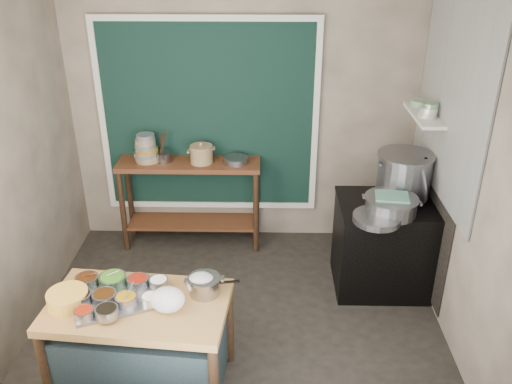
{
  "coord_description": "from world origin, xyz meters",
  "views": [
    {
      "loc": [
        0.24,
        -3.75,
        3.11
      ],
      "look_at": [
        0.15,
        0.25,
        1.13
      ],
      "focal_mm": 38.0,
      "sensor_mm": 36.0,
      "label": 1
    }
  ],
  "objects_px": {
    "prep_table": "(142,345)",
    "yellow_basin": "(68,299)",
    "steamer": "(391,205)",
    "saucepan": "(204,285)",
    "stove_block": "(385,246)",
    "condiment_tray": "(115,300)",
    "utensil_cup": "(164,157)",
    "stock_pot": "(404,175)",
    "back_counter": "(191,203)",
    "ceramic_crock": "(202,155)"
  },
  "relations": [
    {
      "from": "stove_block",
      "to": "saucepan",
      "type": "relative_size",
      "value": 3.76
    },
    {
      "from": "back_counter",
      "to": "saucepan",
      "type": "height_order",
      "value": "back_counter"
    },
    {
      "from": "back_counter",
      "to": "ceramic_crock",
      "type": "height_order",
      "value": "ceramic_crock"
    },
    {
      "from": "ceramic_crock",
      "to": "steamer",
      "type": "bearing_deg",
      "value": -27.85
    },
    {
      "from": "yellow_basin",
      "to": "stock_pot",
      "type": "height_order",
      "value": "stock_pot"
    },
    {
      "from": "prep_table",
      "to": "ceramic_crock",
      "type": "distance_m",
      "value": 2.13
    },
    {
      "from": "stock_pot",
      "to": "prep_table",
      "type": "bearing_deg",
      "value": -145.54
    },
    {
      "from": "back_counter",
      "to": "stove_block",
      "type": "distance_m",
      "value": 2.04
    },
    {
      "from": "utensil_cup",
      "to": "ceramic_crock",
      "type": "bearing_deg",
      "value": -3.34
    },
    {
      "from": "prep_table",
      "to": "yellow_basin",
      "type": "distance_m",
      "value": 0.64
    },
    {
      "from": "condiment_tray",
      "to": "saucepan",
      "type": "bearing_deg",
      "value": 9.91
    },
    {
      "from": "prep_table",
      "to": "yellow_basin",
      "type": "xyz_separation_m",
      "value": [
        -0.47,
        -0.03,
        0.43
      ]
    },
    {
      "from": "stove_block",
      "to": "stock_pot",
      "type": "xyz_separation_m",
      "value": [
        0.13,
        0.16,
        0.66
      ]
    },
    {
      "from": "stove_block",
      "to": "condiment_tray",
      "type": "relative_size",
      "value": 1.6
    },
    {
      "from": "yellow_basin",
      "to": "condiment_tray",
      "type": "bearing_deg",
      "value": 8.91
    },
    {
      "from": "yellow_basin",
      "to": "utensil_cup",
      "type": "relative_size",
      "value": 1.68
    },
    {
      "from": "yellow_basin",
      "to": "utensil_cup",
      "type": "bearing_deg",
      "value": 81.28
    },
    {
      "from": "utensil_cup",
      "to": "prep_table",
      "type": "bearing_deg",
      "value": -85.74
    },
    {
      "from": "back_counter",
      "to": "yellow_basin",
      "type": "relative_size",
      "value": 5.16
    },
    {
      "from": "prep_table",
      "to": "yellow_basin",
      "type": "relative_size",
      "value": 4.45
    },
    {
      "from": "saucepan",
      "to": "ceramic_crock",
      "type": "height_order",
      "value": "ceramic_crock"
    },
    {
      "from": "stove_block",
      "to": "yellow_basin",
      "type": "height_order",
      "value": "yellow_basin"
    },
    {
      "from": "yellow_basin",
      "to": "ceramic_crock",
      "type": "height_order",
      "value": "ceramic_crock"
    },
    {
      "from": "saucepan",
      "to": "stock_pot",
      "type": "relative_size",
      "value": 0.46
    },
    {
      "from": "steamer",
      "to": "saucepan",
      "type": "bearing_deg",
      "value": -146.85
    },
    {
      "from": "saucepan",
      "to": "ceramic_crock",
      "type": "xyz_separation_m",
      "value": [
        -0.22,
        1.89,
        0.22
      ]
    },
    {
      "from": "stove_block",
      "to": "steamer",
      "type": "distance_m",
      "value": 0.57
    },
    {
      "from": "condiment_tray",
      "to": "steamer",
      "type": "relative_size",
      "value": 1.2
    },
    {
      "from": "prep_table",
      "to": "condiment_tray",
      "type": "relative_size",
      "value": 2.22
    },
    {
      "from": "ceramic_crock",
      "to": "stock_pot",
      "type": "relative_size",
      "value": 0.47
    },
    {
      "from": "saucepan",
      "to": "utensil_cup",
      "type": "relative_size",
      "value": 1.43
    },
    {
      "from": "back_counter",
      "to": "stock_pot",
      "type": "xyz_separation_m",
      "value": [
        2.03,
        -0.57,
        0.61
      ]
    },
    {
      "from": "stove_block",
      "to": "condiment_tray",
      "type": "distance_m",
      "value": 2.53
    },
    {
      "from": "ceramic_crock",
      "to": "steamer",
      "type": "distance_m",
      "value": 1.95
    },
    {
      "from": "steamer",
      "to": "back_counter",
      "type": "bearing_deg",
      "value": 153.54
    },
    {
      "from": "utensil_cup",
      "to": "stock_pot",
      "type": "bearing_deg",
      "value": -14.18
    },
    {
      "from": "utensil_cup",
      "to": "stock_pot",
      "type": "distance_m",
      "value": 2.35
    },
    {
      "from": "steamer",
      "to": "yellow_basin",
      "type": "bearing_deg",
      "value": -154.91
    },
    {
      "from": "prep_table",
      "to": "saucepan",
      "type": "bearing_deg",
      "value": 20.79
    },
    {
      "from": "saucepan",
      "to": "condiment_tray",
      "type": "bearing_deg",
      "value": -179.03
    },
    {
      "from": "utensil_cup",
      "to": "ceramic_crock",
      "type": "xyz_separation_m",
      "value": [
        0.39,
        -0.02,
        0.03
      ]
    },
    {
      "from": "steamer",
      "to": "stove_block",
      "type": "bearing_deg",
      "value": 77.04
    },
    {
      "from": "utensil_cup",
      "to": "stock_pot",
      "type": "xyz_separation_m",
      "value": [
        2.28,
        -0.58,
        0.08
      ]
    },
    {
      "from": "back_counter",
      "to": "yellow_basin",
      "type": "xyz_separation_m",
      "value": [
        -0.57,
        -2.06,
        0.33
      ]
    },
    {
      "from": "back_counter",
      "to": "saucepan",
      "type": "distance_m",
      "value": 1.97
    },
    {
      "from": "back_counter",
      "to": "stove_block",
      "type": "xyz_separation_m",
      "value": [
        1.9,
        -0.73,
        -0.05
      ]
    },
    {
      "from": "condiment_tray",
      "to": "steamer",
      "type": "distance_m",
      "value": 2.38
    },
    {
      "from": "prep_table",
      "to": "condiment_tray",
      "type": "bearing_deg",
      "value": 177.95
    },
    {
      "from": "saucepan",
      "to": "back_counter",
      "type": "bearing_deg",
      "value": 91.65
    },
    {
      "from": "condiment_tray",
      "to": "yellow_basin",
      "type": "xyz_separation_m",
      "value": [
        -0.31,
        -0.05,
        0.04
      ]
    }
  ]
}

